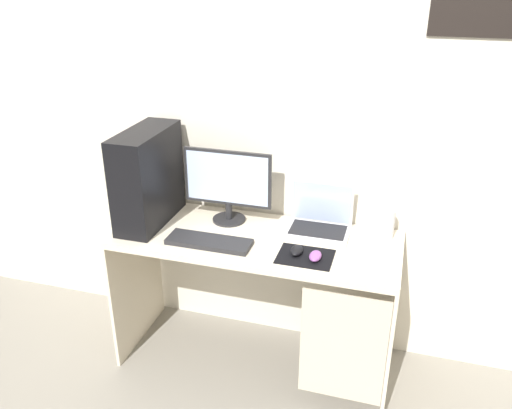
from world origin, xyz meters
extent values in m
plane|color=gray|center=(0.00, 0.00, 0.00)|extent=(8.00, 8.00, 0.00)
cube|color=beige|center=(0.00, 0.32, 1.30)|extent=(4.00, 0.04, 2.60)
cube|color=black|center=(0.88, 0.29, 1.87)|extent=(0.36, 0.01, 0.26)
cube|color=beige|center=(0.00, 0.00, 0.76)|extent=(1.44, 0.56, 0.03)
cube|color=beige|center=(-0.71, 0.00, 0.37)|extent=(0.02, 0.56, 0.74)
cube|color=beige|center=(0.71, 0.00, 0.37)|extent=(0.02, 0.56, 0.74)
cube|color=beige|center=(0.50, -0.28, 0.41)|extent=(0.40, 0.01, 0.59)
cube|color=black|center=(-0.59, 0.02, 1.03)|extent=(0.19, 0.48, 0.50)
cylinder|color=#232326|center=(-0.19, 0.14, 0.78)|extent=(0.18, 0.18, 0.01)
cylinder|color=#232326|center=(-0.19, 0.14, 0.83)|extent=(0.04, 0.04, 0.09)
cube|color=#232326|center=(-0.19, 0.13, 1.03)|extent=(0.47, 0.02, 0.30)
cube|color=#B2C6EA|center=(-0.19, 0.12, 1.03)|extent=(0.44, 0.00, 0.27)
cube|color=silver|center=(0.29, 0.12, 0.78)|extent=(0.32, 0.25, 0.01)
cube|color=black|center=(0.29, 0.14, 0.79)|extent=(0.28, 0.17, 0.00)
cube|color=silver|center=(0.29, 0.23, 0.91)|extent=(0.32, 0.04, 0.24)
cube|color=#ADC1E5|center=(0.29, 0.22, 0.91)|extent=(0.30, 0.04, 0.22)
cylinder|color=silver|center=(0.62, 0.18, 0.85)|extent=(0.09, 0.09, 0.15)
cube|color=#232326|center=(-0.20, -0.14, 0.79)|extent=(0.42, 0.14, 0.02)
cube|color=black|center=(0.28, -0.13, 0.78)|extent=(0.26, 0.20, 0.00)
ellipsoid|color=black|center=(0.23, -0.12, 0.80)|extent=(0.06, 0.10, 0.03)
ellipsoid|color=#8C4C99|center=(0.33, -0.14, 0.80)|extent=(0.06, 0.10, 0.03)
camera|label=1|loc=(0.67, -2.25, 2.03)|focal=36.90mm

